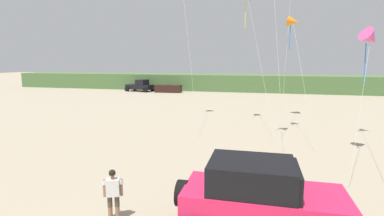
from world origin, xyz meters
name	(u,v)px	position (x,y,z in m)	size (l,w,h in m)	color
dune_ridge	(257,83)	(1.50, 46.67, 1.36)	(90.00, 6.91, 2.72)	#4C703D
jeep	(261,198)	(2.64, 4.03, 1.20)	(4.87, 2.43, 2.26)	#EA2151
person_watching	(113,192)	(-1.83, 3.90, 0.94)	(0.59, 0.41, 1.67)	#8C664C
distant_pickup	(140,86)	(-17.51, 41.09, 0.94)	(4.90, 3.28, 1.98)	black
distant_sedan	(168,89)	(-12.44, 40.69, 0.60)	(4.20, 1.70, 1.20)	black
kite_purple_stunt	(293,22)	(4.35, 17.62, 7.59)	(1.63, 5.20, 8.07)	orange
kite_pink_ribbon	(371,38)	(7.72, 12.94, 6.10)	(2.38, 5.22, 6.69)	#E04C93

